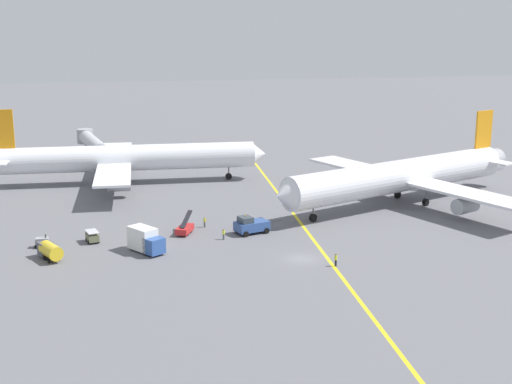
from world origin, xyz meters
TOP-DOWN VIEW (x-y plane):
  - ground_plane at (0.00, 0.00)m, footprint 600.00×600.00m
  - taxiway_stripe at (3.97, 10.00)m, footprint 6.14×119.89m
  - airliner_at_gate_left at (-22.76, 52.29)m, footprint 56.22×44.50m
  - airliner_being_pushed at (24.63, 25.54)m, footprint 51.17×46.94m
  - pushback_tug at (-4.60, 13.23)m, footprint 8.29×4.40m
  - gse_catering_truck_tall at (-20.84, 7.00)m, footprint 5.27×6.18m
  - gse_fuel_bowser_stubby at (-33.87, 6.32)m, footprint 3.86×5.23m
  - gse_baggage_cart_trailing at (-28.37, 13.20)m, footprint 2.21×3.04m
  - gse_belt_loader_portside at (-14.58, 14.88)m, footprint 3.28×5.00m
  - gse_gpu_cart_small at (-35.40, 12.16)m, footprint 2.17×1.69m
  - ground_crew_marshaller_foreground at (3.63, -3.81)m, footprint 0.36×0.36m
  - ground_crew_wing_walker_right at (-9.21, 10.82)m, footprint 0.36×0.36m
  - ground_crew_ramp_agent_by_cones at (-11.18, 17.85)m, footprint 0.44×0.39m
  - jet_bridge at (-30.15, 79.92)m, footprint 7.69×23.68m

SIDE VIEW (x-z plane):
  - ground_plane at x=0.00m, z-range 0.00..0.00m
  - taxiway_stripe at x=3.97m, z-range 0.00..0.01m
  - gse_gpu_cart_small at x=-35.40m, z-range -0.16..1.74m
  - gse_belt_loader_portside at x=-14.58m, z-range -0.68..2.33m
  - ground_crew_wing_walker_right at x=-9.21m, z-range 0.03..1.63m
  - ground_crew_ramp_agent_by_cones at x=-11.18m, z-range 0.03..1.67m
  - gse_baggage_cart_trailing at x=-28.37m, z-range 0.01..1.72m
  - ground_crew_marshaller_foreground at x=3.63m, z-range 0.04..1.75m
  - pushback_tug at x=-4.60m, z-range -0.23..2.82m
  - gse_fuel_bowser_stubby at x=-33.87m, z-range 0.13..2.53m
  - gse_catering_truck_tall at x=-20.84m, z-range 0.01..3.51m
  - jet_bridge at x=-30.15m, z-range 1.17..7.05m
  - airliner_at_gate_left at x=-22.76m, z-range -2.61..12.65m
  - airliner_being_pushed at x=24.63m, z-range -2.52..12.65m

